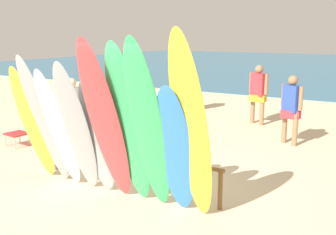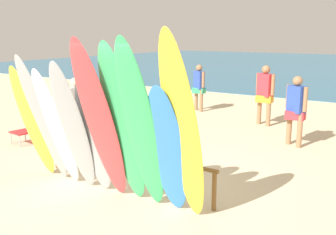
{
  "view_description": "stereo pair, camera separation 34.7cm",
  "coord_description": "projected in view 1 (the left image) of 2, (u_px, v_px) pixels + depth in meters",
  "views": [
    {
      "loc": [
        3.85,
        -5.14,
        2.61
      ],
      "look_at": [
        0.0,
        1.39,
        0.99
      ],
      "focal_mm": 41.48,
      "sensor_mm": 36.0,
      "label": 1
    },
    {
      "loc": [
        4.15,
        -4.95,
        2.61
      ],
      "look_at": [
        0.0,
        1.39,
        0.99
      ],
      "focal_mm": 41.48,
      "sensor_mm": 36.0,
      "label": 2
    }
  ],
  "objects": [
    {
      "name": "surfboard_white_2",
      "position": [
        58.0,
        130.0,
        6.47
      ],
      "size": [
        0.55,
        0.83,
        2.11
      ],
      "primitive_type": "ellipsoid",
      "rotation": [
        0.34,
        0.0,
        -0.04
      ],
      "color": "white",
      "rests_on": "ground"
    },
    {
      "name": "beachgoer_strolling",
      "position": [
        258.0,
        90.0,
        11.35
      ],
      "size": [
        0.62,
        0.38,
        1.75
      ],
      "rotation": [
        0.0,
        0.0,
        5.9
      ],
      "color": "#9E704C",
      "rests_on": "ground"
    },
    {
      "name": "beachgoer_midbeach",
      "position": [
        115.0,
        102.0,
        10.02
      ],
      "size": [
        0.59,
        0.25,
        1.57
      ],
      "rotation": [
        0.0,
        0.0,
        6.18
      ],
      "color": "tan",
      "rests_on": "ground"
    },
    {
      "name": "surfboard_grey_4",
      "position": [
        97.0,
        137.0,
        6.24
      ],
      "size": [
        0.57,
        0.57,
        1.98
      ],
      "primitive_type": "ellipsoid",
      "rotation": [
        0.25,
        0.0,
        0.01
      ],
      "color": "#999EA3",
      "rests_on": "ground"
    },
    {
      "name": "surfboard_green_7",
      "position": [
        148.0,
        129.0,
        5.45
      ],
      "size": [
        0.58,
        1.02,
        2.62
      ],
      "primitive_type": "ellipsoid",
      "rotation": [
        0.34,
        0.0,
        0.07
      ],
      "color": "#38B266",
      "rests_on": "ground"
    },
    {
      "name": "beachgoer_by_water",
      "position": [
        291.0,
        105.0,
        9.24
      ],
      "size": [
        0.57,
        0.39,
        1.67
      ],
      "rotation": [
        0.0,
        0.0,
        2.63
      ],
      "color": "#9E704C",
      "rests_on": "ground"
    },
    {
      "name": "surfboard_rack",
      "position": [
        127.0,
        158.0,
        6.68
      ],
      "size": [
        3.59,
        0.07,
        0.65
      ],
      "color": "brown",
      "rests_on": "ground"
    },
    {
      "name": "surfboard_yellow_9",
      "position": [
        191.0,
        130.0,
        5.19
      ],
      "size": [
        0.61,
        0.87,
        2.72
      ],
      "primitive_type": "ellipsoid",
      "rotation": [
        0.27,
        0.0,
        -0.1
      ],
      "color": "yellow",
      "rests_on": "ground"
    },
    {
      "name": "surfboard_yellow_0",
      "position": [
        33.0,
        124.0,
        6.85
      ],
      "size": [
        0.57,
        0.77,
        2.12
      ],
      "primitive_type": "ellipsoid",
      "rotation": [
        0.32,
        0.0,
        -0.03
      ],
      "color": "yellow",
      "rests_on": "ground"
    },
    {
      "name": "surfboard_blue_8",
      "position": [
        175.0,
        152.0,
        5.46
      ],
      "size": [
        0.6,
        0.76,
        1.98
      ],
      "primitive_type": "ellipsoid",
      "rotation": [
        0.32,
        0.0,
        0.09
      ],
      "color": "#337AD1",
      "rests_on": "ground"
    },
    {
      "name": "beachgoer_photographing",
      "position": [
        73.0,
        108.0,
        9.01
      ],
      "size": [
        0.43,
        0.62,
        1.64
      ],
      "rotation": [
        0.0,
        0.0,
        1.45
      ],
      "color": "beige",
      "rests_on": "ground"
    },
    {
      "name": "surfboard_grey_3",
      "position": [
        76.0,
        129.0,
        6.22
      ],
      "size": [
        0.58,
        0.86,
        2.24
      ],
      "primitive_type": "ellipsoid",
      "rotation": [
        0.33,
        0.0,
        0.1
      ],
      "color": "#999EA3",
      "rests_on": "ground"
    },
    {
      "name": "surfboard_grey_1",
      "position": [
        44.0,
        122.0,
        6.6
      ],
      "size": [
        0.61,
        0.92,
        2.32
      ],
      "primitive_type": "ellipsoid",
      "rotation": [
        0.33,
        0.0,
        -0.1
      ],
      "color": "#999EA3",
      "rests_on": "ground"
    },
    {
      "name": "beach_chair_blue",
      "position": [
        60.0,
        117.0,
        10.52
      ],
      "size": [
        0.59,
        0.74,
        0.82
      ],
      "rotation": [
        0.0,
        0.0,
        0.14
      ],
      "color": "#B7B7BC",
      "rests_on": "ground"
    },
    {
      "name": "beach_chair_red",
      "position": [
        23.0,
        127.0,
        9.36
      ],
      "size": [
        0.59,
        0.77,
        0.81
      ],
      "rotation": [
        0.0,
        0.0,
        -0.13
      ],
      "color": "#B7B7BC",
      "rests_on": "ground"
    },
    {
      "name": "surfboard_red_5",
      "position": [
        105.0,
        124.0,
        5.8
      ],
      "size": [
        0.58,
        1.02,
        2.6
      ],
      "primitive_type": "ellipsoid",
      "rotation": [
        0.35,
        0.0,
        0.03
      ],
      "color": "#D13D42",
      "rests_on": "ground"
    },
    {
      "name": "surfboard_green_6",
      "position": [
        129.0,
        127.0,
        5.72
      ],
      "size": [
        0.58,
        0.88,
        2.55
      ],
      "primitive_type": "ellipsoid",
      "rotation": [
        0.3,
        0.0,
        0.05
      ],
      "color": "#38B266",
      "rests_on": "ground"
    },
    {
      "name": "beachgoer_near_rack",
      "position": [
        191.0,
        84.0,
        13.43
      ],
      "size": [
        0.55,
        0.38,
        1.61
      ],
      "rotation": [
        0.0,
        0.0,
        2.64
      ],
      "color": "#9E704C",
      "rests_on": "ground"
    },
    {
      "name": "ground",
      "position": [
        302.0,
        90.0,
        18.58
      ],
      "size": [
        60.0,
        60.0,
        0.0
      ],
      "primitive_type": "plane",
      "color": "beige"
    }
  ]
}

